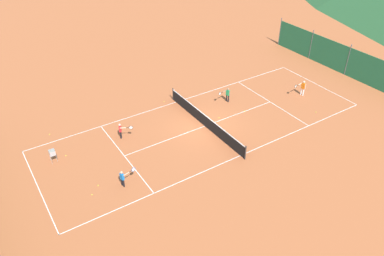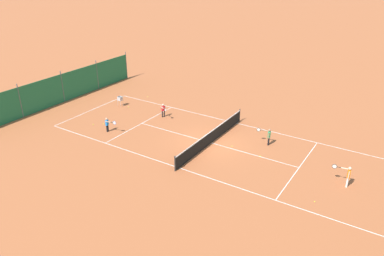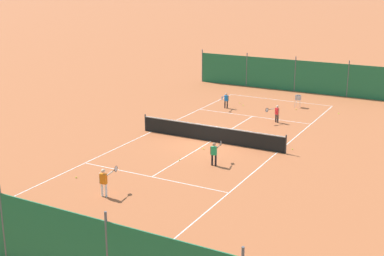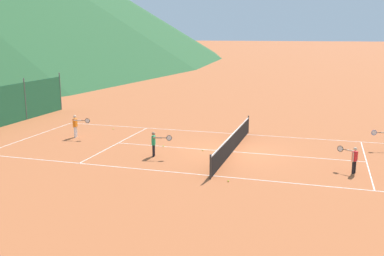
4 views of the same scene
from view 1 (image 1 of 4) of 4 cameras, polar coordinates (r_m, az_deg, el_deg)
ground_plane at (r=27.33m, az=1.98°, el=0.29°), size 600.00×600.00×0.00m
court_line_markings at (r=27.32m, az=1.98°, el=0.30°), size 8.25×23.85×0.01m
tennis_net at (r=27.05m, az=2.00°, el=1.17°), size 9.18×0.08×1.06m
windscreen_fence_far at (r=36.79m, az=22.61°, el=9.37°), size 17.28×0.08×2.90m
player_far_baseline at (r=22.32m, az=-10.47°, el=-7.37°), size 0.37×1.00×1.13m
player_near_baseline at (r=32.17m, az=16.52°, el=6.01°), size 0.44×1.09×1.30m
player_far_service at (r=30.07m, az=5.41°, el=5.20°), size 0.41×1.06×1.22m
player_near_service at (r=26.20m, az=-10.77°, el=-0.26°), size 0.75×0.85×1.16m
tennis_ball_mid_court at (r=28.25m, az=-20.87°, el=-0.91°), size 0.07×0.07×0.07m
tennis_ball_far_corner at (r=29.31m, az=8.02°, el=2.62°), size 0.07×0.07×0.07m
tennis_ball_by_net_right at (r=28.26m, az=4.14°, el=1.57°), size 0.07×0.07×0.07m
tennis_ball_by_net_left at (r=30.41m, az=18.37°, el=2.32°), size 0.07×0.07×0.07m
tennis_ball_alley_left at (r=23.05m, az=-14.13°, el=-8.47°), size 0.07×0.07×0.07m
tennis_ball_near_corner at (r=30.34m, az=-4.29°, el=4.07°), size 0.07×0.07×0.07m
tennis_ball_alley_right at (r=22.55m, az=-15.00°, el=-9.80°), size 0.07×0.07×0.07m
tennis_ball_service_box at (r=25.84m, az=-18.67°, el=-4.00°), size 0.07×0.07×0.07m
ball_hopper at (r=25.26m, az=-20.52°, el=-3.64°), size 0.36×0.36×0.89m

